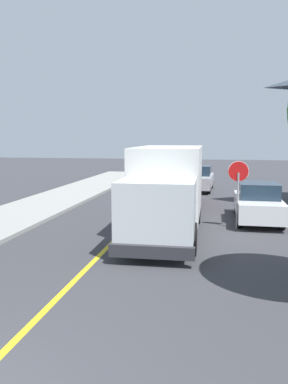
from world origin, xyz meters
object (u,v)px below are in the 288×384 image
Objects in this scene: parked_car_near at (184,190)px; parked_car_mid at (198,179)px; box_truck at (167,186)px; stop_sign at (238,182)px; parked_van_across at (258,203)px.

parked_car_mid is (0.52, 5.69, 0.00)m from parked_car_near.
box_truck is 2.93m from stop_sign.
parked_car_near is 5.71m from parked_car_mid.
stop_sign is at bearing -79.59° from parked_car_mid.
box_truck is 6.60m from parked_car_near.
box_truck is 4.62m from parked_van_across.
parked_van_across is (3.55, 2.80, -0.97)m from box_truck.
parked_car_mid is (0.62, 12.21, -0.97)m from box_truck.
box_truck reaches higher than parked_car_mid.
stop_sign reaches higher than parked_car_near.
box_truck is 2.72× the size of stop_sign.
stop_sign is (2.52, -5.21, 1.06)m from parked_car_near.
stop_sign reaches higher than parked_car_mid.
parked_car_near is 1.00× the size of parked_car_mid.
parked_car_mid and parked_van_across have the same top height.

